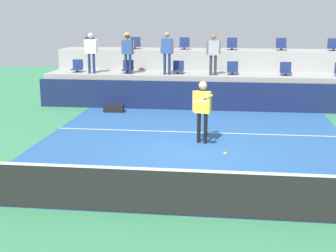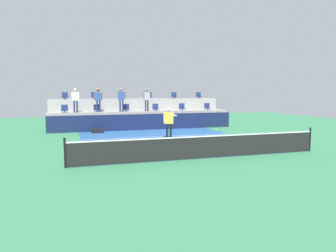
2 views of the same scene
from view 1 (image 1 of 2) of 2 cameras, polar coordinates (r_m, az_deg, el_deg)
The scene contains 25 objects.
ground_plane at distance 12.78m, azimuth 2.73°, elevation -3.38°, with size 40.00×40.00×0.00m, color #388456.
court_inner_paint at distance 13.73m, azimuth 3.05°, elevation -2.18°, with size 9.00×10.00×0.01m, color #285693.
court_service_line at distance 15.08m, azimuth 3.44°, elevation -0.75°, with size 9.00×0.06×0.00m, color white.
tennis_net at distance 8.84m, azimuth 0.72°, elevation -7.68°, with size 10.48×0.08×1.07m.
sponsor_backboard at distance 18.49m, azimuth 4.20°, elevation 3.57°, with size 13.00×0.16×1.10m, color #141E42.
seating_tier_lower at distance 19.76m, azimuth 4.40°, elevation 4.42°, with size 13.00×1.80×1.25m, color #9E9E99.
seating_tier_upper at distance 21.48m, azimuth 4.66°, elevation 6.27°, with size 13.00×1.80×2.10m, color #9E9E99.
stadium_chair_lower_far_left at distance 20.54m, azimuth -10.74°, elevation 6.93°, with size 0.44×0.40×0.52m.
stadium_chair_lower_left at distance 19.99m, azimuth -4.80°, elevation 6.94°, with size 0.44×0.40×0.52m.
stadium_chair_lower_mid_left at distance 19.66m, azimuth 1.23°, elevation 6.88°, with size 0.44×0.40×0.52m.
stadium_chair_lower_mid_right at distance 19.56m, azimuth 7.69°, elevation 6.73°, with size 0.44×0.40×0.52m.
stadium_chair_lower_right at distance 19.69m, azimuth 13.83°, elevation 6.51°, with size 0.44×0.40×0.52m.
stadium_chair_upper_far_left at distance 22.18m, azimuth -9.36°, elevation 9.65°, with size 0.44×0.40×0.52m.
stadium_chair_upper_left at distance 21.68m, azimuth -3.92°, elevation 9.71°, with size 0.44×0.40×0.52m.
stadium_chair_upper_mid_left at distance 21.37m, azimuth 1.96°, elevation 9.68°, with size 0.44×0.40×0.52m.
stadium_chair_upper_mid_right at distance 21.28m, azimuth 7.63°, elevation 9.56°, with size 0.44×0.40×0.52m.
stadium_chair_upper_right at distance 21.40m, azimuth 13.33°, elevation 9.34°, with size 0.44×0.40×0.52m.
stadium_chair_upper_far_right at distance 21.73m, azimuth 19.06°, elevation 9.03°, with size 0.44×0.40×0.52m.
tennis_player at distance 13.61m, azimuth 4.12°, elevation 2.46°, with size 0.61×1.32×1.80m.
spectator_in_grey at distance 19.89m, azimuth -9.15°, elevation 9.02°, with size 0.58×0.25×1.64m.
spectator_with_hat at distance 19.52m, azimuth -4.82°, elevation 9.14°, with size 0.57×0.45×1.66m.
spectator_in_white at distance 19.26m, azimuth -0.12°, elevation 9.16°, with size 0.60×0.26×1.70m.
spectator_leaning_on_rail at distance 19.12m, azimuth 5.42°, elevation 8.90°, with size 0.57×0.28×1.61m.
tennis_ball at distance 9.22m, azimuth 6.80°, elevation -3.29°, with size 0.07×0.07×0.07m.
equipment_bag at distance 18.25m, azimuth -6.47°, elevation 2.12°, with size 0.76×0.28×0.30m, color black.
Camera 1 is at (0.91, -12.20, 3.67)m, focal length 51.21 mm.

